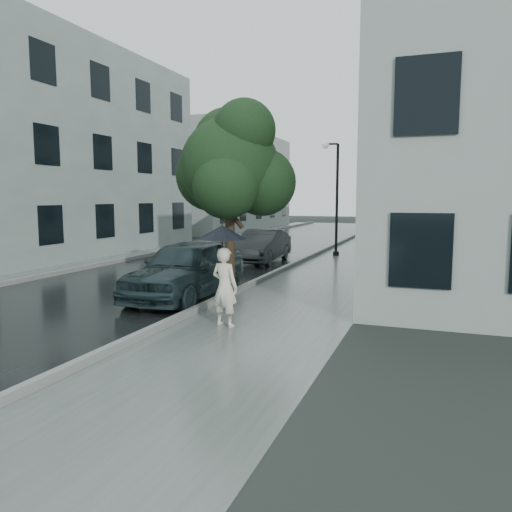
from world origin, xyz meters
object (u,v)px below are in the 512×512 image
at_px(car_near, 186,269).
at_px(car_far, 262,246).
at_px(lamp_post, 334,191).
at_px(pedestrian, 225,287).
at_px(street_tree, 231,166).

relative_size(car_near, car_far, 1.12).
bearing_deg(car_far, lamp_post, 54.44).
bearing_deg(pedestrian, street_tree, -56.88).
xyz_separation_m(pedestrian, lamp_post, (-0.39, 13.19, 2.10)).
relative_size(pedestrian, street_tree, 0.32).
relative_size(street_tree, lamp_post, 0.99).
relative_size(lamp_post, car_near, 1.13).
distance_m(street_tree, car_near, 2.94).
relative_size(street_tree, car_far, 1.25).
bearing_deg(lamp_post, car_near, -112.94).
bearing_deg(car_near, street_tree, 20.17).
relative_size(street_tree, car_near, 1.12).
distance_m(street_tree, car_far, 7.83).
xyz_separation_m(street_tree, car_far, (-1.65, 7.13, -2.79)).
bearing_deg(street_tree, pedestrian, -70.08).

